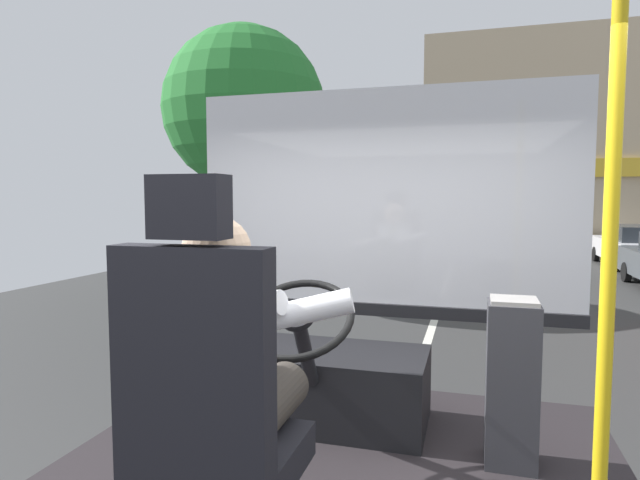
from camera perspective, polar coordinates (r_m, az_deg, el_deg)
The scene contains 10 objects.
ground at distance 10.81m, azimuth 12.92°, elevation -6.36°, with size 18.00×44.00×0.06m.
driver_seat at distance 1.76m, azimuth -11.72°, elevation -18.64°, with size 0.48×0.48×1.31m.
bus_driver at distance 1.80m, azimuth -10.05°, elevation -12.64°, with size 0.77×0.54×0.74m.
steering_console at distance 3.03m, azimuth 0.61°, elevation -15.13°, with size 1.10×1.02×0.85m.
handrail_pole at distance 1.79m, azimuth 28.70°, elevation -2.15°, with size 0.04×0.04×2.11m.
fare_box at distance 2.69m, azimuth 19.95°, elevation -14.22°, with size 0.23×0.23×0.78m.
windshield_panel at distance 3.47m, azimuth 6.61°, elevation 1.27°, with size 2.50×0.08×1.48m.
street_tree at distance 10.65m, azimuth -8.17°, elevation 13.75°, with size 3.12×3.12×5.29m.
shop_building at distance 21.96m, azimuth 28.11°, elevation 8.93°, with size 12.44×4.19×7.74m.
parked_car_white at distance 17.77m, azimuth 31.08°, elevation -0.53°, with size 1.83×3.86×1.21m.
Camera 1 is at (0.58, -1.80, 2.01)m, focal length 29.69 mm.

